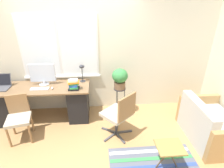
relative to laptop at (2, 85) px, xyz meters
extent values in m
plane|color=tan|center=(1.51, -0.35, -0.82)|extent=(14.00, 14.00, 0.00)
cube|color=beige|center=(1.51, 0.39, 0.53)|extent=(9.00, 0.06, 2.70)
cube|color=white|center=(0.74, 0.35, 0.65)|extent=(0.79, 0.02, 1.31)
cube|color=white|center=(0.74, 0.34, 0.65)|extent=(0.72, 0.01, 1.24)
cube|color=white|center=(1.53, 0.35, 0.65)|extent=(0.79, 0.02, 1.31)
cube|color=white|center=(1.53, 0.34, 0.65)|extent=(0.72, 0.01, 1.24)
cube|color=white|center=(1.14, 0.36, 0.01)|extent=(1.64, 0.11, 0.04)
cube|color=brown|center=(0.73, -0.02, -0.07)|extent=(1.97, 0.66, 0.03)
cube|color=black|center=(-0.02, -0.02, -0.45)|extent=(0.40, 0.58, 0.73)
cube|color=black|center=(1.48, -0.02, -0.45)|extent=(0.40, 0.58, 0.73)
cube|color=#4C4C51|center=(0.00, -0.06, -0.05)|extent=(0.29, 0.25, 0.02)
cube|color=#4C4C51|center=(0.00, 0.10, 0.08)|extent=(0.29, 0.09, 0.24)
cube|color=black|center=(0.00, 0.10, 0.08)|extent=(0.26, 0.07, 0.21)
cylinder|color=silver|center=(0.79, 0.09, -0.05)|extent=(0.20, 0.20, 0.02)
cylinder|color=silver|center=(0.79, 0.09, -0.01)|extent=(0.04, 0.04, 0.06)
cube|color=silver|center=(0.79, 0.09, 0.20)|extent=(0.52, 0.02, 0.38)
cube|color=silver|center=(0.79, 0.08, 0.20)|extent=(0.49, 0.01, 0.36)
cube|color=silver|center=(0.75, -0.12, -0.05)|extent=(0.35, 0.11, 0.02)
ellipsoid|color=silver|center=(1.00, -0.13, -0.04)|extent=(0.04, 0.07, 0.03)
cylinder|color=#2D2D33|center=(1.57, 0.19, -0.05)|extent=(0.12, 0.12, 0.01)
cylinder|color=#2D2D33|center=(1.57, 0.19, 0.11)|extent=(0.02, 0.02, 0.30)
ellipsoid|color=#2D2D33|center=(1.57, 0.19, 0.28)|extent=(0.11, 0.11, 0.07)
cube|color=black|center=(1.43, -0.17, -0.04)|extent=(0.21, 0.18, 0.03)
cube|color=green|center=(1.43, -0.18, -0.01)|extent=(0.17, 0.18, 0.03)
cube|color=#2851B2|center=(1.43, -0.16, 0.03)|extent=(0.18, 0.17, 0.04)
cube|color=green|center=(1.44, -0.17, 0.07)|extent=(0.20, 0.15, 0.03)
cube|color=orange|center=(1.43, -0.18, 0.10)|extent=(0.23, 0.16, 0.04)
cube|color=white|center=(1.42, -0.18, 0.13)|extent=(0.19, 0.14, 0.04)
cylinder|color=olive|center=(0.34, -0.83, -0.61)|extent=(0.04, 0.04, 0.43)
cylinder|color=olive|center=(0.67, -0.76, -0.61)|extent=(0.04, 0.04, 0.43)
cylinder|color=olive|center=(0.27, -0.50, -0.61)|extent=(0.04, 0.04, 0.43)
cylinder|color=olive|center=(0.60, -0.43, -0.61)|extent=(0.04, 0.04, 0.43)
cube|color=#B2A893|center=(0.47, -0.63, -0.39)|extent=(0.47, 0.45, 0.06)
cube|color=olive|center=(0.43, -0.43, -0.17)|extent=(0.36, 0.11, 0.38)
cube|color=#47474C|center=(2.10, -0.74, -0.80)|extent=(0.26, 0.24, 0.03)
cube|color=#47474C|center=(2.29, -0.78, -0.80)|extent=(0.16, 0.31, 0.03)
cube|color=#47474C|center=(2.38, -0.62, -0.80)|extent=(0.32, 0.07, 0.03)
cube|color=#47474C|center=(2.26, -0.48, -0.80)|extent=(0.10, 0.32, 0.03)
cube|color=#47474C|center=(2.08, -0.56, -0.80)|extent=(0.29, 0.19, 0.03)
cylinder|color=#333338|center=(2.22, -0.64, -0.59)|extent=(0.04, 0.04, 0.41)
cube|color=#B2A893|center=(2.22, -0.64, -0.35)|extent=(0.65, 0.65, 0.06)
cube|color=olive|center=(2.38, -0.82, -0.11)|extent=(0.35, 0.31, 0.44)
cube|color=beige|center=(3.96, -0.88, -0.61)|extent=(0.82, 0.99, 0.42)
cube|color=beige|center=(3.63, -0.88, -0.23)|extent=(0.16, 0.99, 0.34)
cube|color=#A87F4C|center=(3.96, -0.34, -0.52)|extent=(0.82, 0.09, 0.60)
cylinder|color=#333338|center=(2.36, 0.04, -0.19)|extent=(0.26, 0.26, 0.02)
cylinder|color=#333338|center=(2.47, 0.04, -0.51)|extent=(0.01, 0.01, 0.62)
cylinder|color=#333338|center=(2.30, 0.13, -0.51)|extent=(0.01, 0.01, 0.62)
cylinder|color=#333338|center=(2.30, -0.06, -0.51)|extent=(0.01, 0.01, 0.62)
cylinder|color=brown|center=(2.36, 0.04, -0.10)|extent=(0.24, 0.24, 0.15)
ellipsoid|color=#388442|center=(2.36, 0.04, 0.11)|extent=(0.33, 0.33, 0.30)
cube|color=#565B6B|center=(2.74, -1.44, -0.82)|extent=(1.40, 0.85, 0.01)
cube|color=#334C99|center=(2.74, -1.44, -0.81)|extent=(1.37, 0.07, 0.00)
cube|color=#388E4C|center=(2.74, -1.29, -0.81)|extent=(1.37, 0.07, 0.00)
cube|color=white|center=(2.74, -1.13, -0.81)|extent=(1.37, 0.07, 0.00)
cube|color=olive|center=(2.92, -1.46, -0.40)|extent=(0.39, 0.33, 0.02)
cylinder|color=#4C3D2D|center=(2.85, -1.46, -0.61)|extent=(0.22, 0.02, 0.42)
cylinder|color=#4C3D2D|center=(2.99, -1.46, -0.61)|extent=(0.22, 0.02, 0.42)
camera|label=1|loc=(1.93, -3.27, 1.53)|focal=28.00mm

